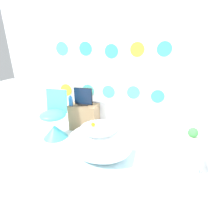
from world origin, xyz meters
TOP-DOWN VIEW (x-y plane):
  - ground_plane at (0.00, 0.00)m, footprint 12.00×12.00m
  - wall_back_dotted at (-0.00, 2.15)m, footprint 4.30×0.05m
  - rug at (0.16, 0.98)m, footprint 0.95×0.84m
  - bathtub at (0.13, 1.06)m, footprint 0.97×0.66m
  - rubber_duck at (0.05, 1.03)m, footprint 0.06×0.07m
  - chair at (-0.87, 1.48)m, footprint 0.46×0.46m
  - tv_cabinet at (-0.48, 1.94)m, footprint 0.55×0.33m
  - tv at (-0.48, 1.94)m, footprint 0.37×0.12m
  - vase at (-0.70, 1.85)m, footprint 0.08×0.08m
  - side_table at (1.32, 0.96)m, footprint 0.49×0.35m
  - potted_plant_left at (1.32, 0.96)m, footprint 0.12×0.12m

SIDE VIEW (x-z plane):
  - ground_plane at x=0.00m, z-range 0.00..0.00m
  - rug at x=0.16m, z-range 0.00..0.01m
  - tv_cabinet at x=-0.48m, z-range 0.00..0.51m
  - bathtub at x=0.13m, z-range 0.00..0.55m
  - chair at x=-0.87m, z-range -0.15..0.72m
  - side_table at x=1.32m, z-range 0.17..0.71m
  - rubber_duck at x=0.05m, z-range 0.54..0.62m
  - vase at x=-0.70m, z-range 0.50..0.70m
  - potted_plant_left at x=1.32m, z-range 0.54..0.72m
  - tv at x=-0.48m, z-range 0.49..0.83m
  - wall_back_dotted at x=0.00m, z-range 0.00..2.60m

